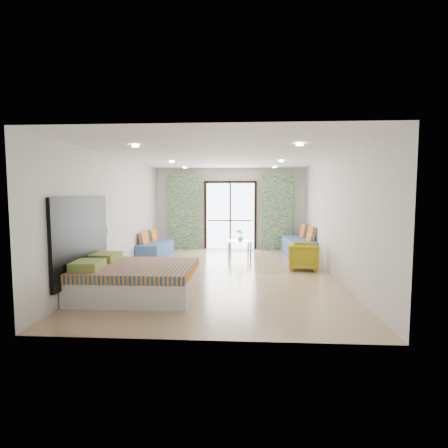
# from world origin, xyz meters

# --- Properties ---
(floor) EXTENTS (5.00, 7.50, 0.01)m
(floor) POSITION_xyz_m (0.00, 0.00, 0.00)
(floor) COLOR #A38361
(floor) RESTS_ON ground
(ceiling) EXTENTS (5.00, 7.50, 0.01)m
(ceiling) POSITION_xyz_m (0.00, 0.00, 2.70)
(ceiling) COLOR silver
(ceiling) RESTS_ON ground
(wall_back) EXTENTS (5.00, 0.01, 2.70)m
(wall_back) POSITION_xyz_m (0.00, 3.75, 1.35)
(wall_back) COLOR silver
(wall_back) RESTS_ON ground
(wall_front) EXTENTS (5.00, 0.01, 2.70)m
(wall_front) POSITION_xyz_m (0.00, -3.75, 1.35)
(wall_front) COLOR silver
(wall_front) RESTS_ON ground
(wall_left) EXTENTS (0.01, 7.50, 2.70)m
(wall_left) POSITION_xyz_m (-2.50, 0.00, 1.35)
(wall_left) COLOR silver
(wall_left) RESTS_ON ground
(wall_right) EXTENTS (0.01, 7.50, 2.70)m
(wall_right) POSITION_xyz_m (2.50, 0.00, 1.35)
(wall_right) COLOR silver
(wall_right) RESTS_ON ground
(balcony_door) EXTENTS (1.76, 0.08, 2.28)m
(balcony_door) POSITION_xyz_m (0.00, 3.72, 1.26)
(balcony_door) COLOR black
(balcony_door) RESTS_ON floor
(balcony_rail) EXTENTS (1.52, 0.03, 0.04)m
(balcony_rail) POSITION_xyz_m (0.00, 3.73, 0.95)
(balcony_rail) COLOR #595451
(balcony_rail) RESTS_ON balcony_door
(curtain_left) EXTENTS (1.00, 0.10, 2.50)m
(curtain_left) POSITION_xyz_m (-1.55, 3.57, 1.25)
(curtain_left) COLOR silver
(curtain_left) RESTS_ON floor
(curtain_right) EXTENTS (1.00, 0.10, 2.50)m
(curtain_right) POSITION_xyz_m (1.55, 3.57, 1.25)
(curtain_right) COLOR silver
(curtain_right) RESTS_ON floor
(downlight_a) EXTENTS (0.12, 0.12, 0.02)m
(downlight_a) POSITION_xyz_m (-1.40, -2.00, 2.67)
(downlight_a) COLOR #FFE0B2
(downlight_a) RESTS_ON ceiling
(downlight_b) EXTENTS (0.12, 0.12, 0.02)m
(downlight_b) POSITION_xyz_m (1.40, -2.00, 2.67)
(downlight_b) COLOR #FFE0B2
(downlight_b) RESTS_ON ceiling
(downlight_c) EXTENTS (0.12, 0.12, 0.02)m
(downlight_c) POSITION_xyz_m (-1.40, 1.00, 2.67)
(downlight_c) COLOR #FFE0B2
(downlight_c) RESTS_ON ceiling
(downlight_d) EXTENTS (0.12, 0.12, 0.02)m
(downlight_d) POSITION_xyz_m (1.40, 1.00, 2.67)
(downlight_d) COLOR #FFE0B2
(downlight_d) RESTS_ON ceiling
(downlight_e) EXTENTS (0.12, 0.12, 0.02)m
(downlight_e) POSITION_xyz_m (-1.40, 3.00, 2.67)
(downlight_e) COLOR #FFE0B2
(downlight_e) RESTS_ON ceiling
(downlight_f) EXTENTS (0.12, 0.12, 0.02)m
(downlight_f) POSITION_xyz_m (1.40, 3.00, 2.67)
(downlight_f) COLOR #FFE0B2
(downlight_f) RESTS_ON ceiling
(headboard) EXTENTS (0.06, 2.10, 1.50)m
(headboard) POSITION_xyz_m (-2.46, -1.88, 1.05)
(headboard) COLOR black
(headboard) RESTS_ON floor
(switch_plate) EXTENTS (0.02, 0.10, 0.10)m
(switch_plate) POSITION_xyz_m (-2.47, -0.63, 1.05)
(switch_plate) COLOR silver
(switch_plate) RESTS_ON wall_left
(bed) EXTENTS (2.05, 1.68, 0.71)m
(bed) POSITION_xyz_m (-1.48, -1.88, 0.30)
(bed) COLOR silver
(bed) RESTS_ON floor
(daybed_left) EXTENTS (0.76, 1.65, 0.79)m
(daybed_left) POSITION_xyz_m (-2.11, 1.93, 0.25)
(daybed_left) COLOR #405E99
(daybed_left) RESTS_ON floor
(daybed_right) EXTENTS (0.86, 1.92, 0.92)m
(daybed_right) POSITION_xyz_m (2.12, 2.43, 0.29)
(daybed_right) COLOR #405E99
(daybed_right) RESTS_ON floor
(coffee_table) EXTENTS (0.76, 0.76, 0.79)m
(coffee_table) POSITION_xyz_m (0.33, 2.34, 0.40)
(coffee_table) COLOR silver
(coffee_table) RESTS_ON floor
(vase) EXTENTS (0.21, 0.21, 0.17)m
(vase) POSITION_xyz_m (0.36, 2.28, 0.54)
(vase) COLOR white
(vase) RESTS_ON coffee_table
(armchair) EXTENTS (0.72, 0.75, 0.71)m
(armchair) POSITION_xyz_m (1.93, 0.54, 0.36)
(armchair) COLOR #A29614
(armchair) RESTS_ON floor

